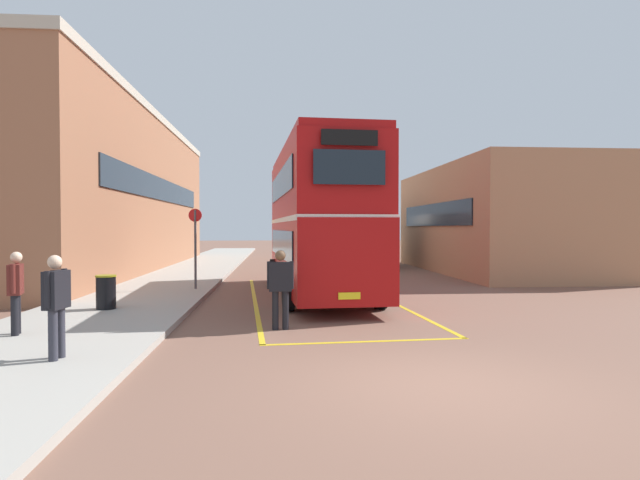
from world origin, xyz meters
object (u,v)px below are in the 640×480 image
litter_bin (106,292)px  bus_stop_sign (195,241)px  pedestrian_waiting_near (16,287)px  pedestrian_waiting_far (56,299)px  pedestrian_boarding (280,284)px  single_deck_bus (356,237)px  double_decker_bus (318,218)px

litter_bin → bus_stop_sign: bearing=69.6°
pedestrian_waiting_near → pedestrian_waiting_far: size_ratio=0.98×
pedestrian_boarding → bus_stop_sign: bus_stop_sign is taller
pedestrian_boarding → litter_bin: (-4.41, 2.34, -0.43)m
litter_bin → single_deck_bus: bearing=62.6°
pedestrian_boarding → bus_stop_sign: (-2.83, 6.60, 0.77)m
pedestrian_boarding → litter_bin: bearing=152.0°
pedestrian_waiting_near → bus_stop_sign: size_ratio=0.59×
single_deck_bus → pedestrian_boarding: size_ratio=5.23×
litter_bin → bus_stop_sign: size_ratio=0.32×
double_decker_bus → litter_bin: double_decker_bus is taller
pedestrian_waiting_near → bus_stop_sign: 7.77m
double_decker_bus → bus_stop_sign: size_ratio=3.81×
single_deck_bus → pedestrian_waiting_far: (-8.18, -22.62, -0.56)m
pedestrian_waiting_far → double_decker_bus: bearing=60.7°
single_deck_bus → bus_stop_sign: single_deck_bus is taller
double_decker_bus → pedestrian_waiting_near: (-6.36, -6.51, -1.45)m
double_decker_bus → pedestrian_boarding: bearing=-102.4°
pedestrian_waiting_far → bus_stop_sign: (0.70, 9.40, 0.68)m
single_deck_bus → pedestrian_waiting_far: single_deck_bus is taller
pedestrian_waiting_near → litter_bin: size_ratio=1.86×
pedestrian_waiting_near → bus_stop_sign: bus_stop_sign is taller
pedestrian_waiting_near → litter_bin: 3.25m
pedestrian_waiting_far → bus_stop_sign: 9.45m
single_deck_bus → pedestrian_waiting_near: (-9.76, -20.61, -0.58)m
double_decker_bus → single_deck_bus: 14.52m
pedestrian_waiting_far → litter_bin: pedestrian_waiting_far is taller
pedestrian_waiting_near → single_deck_bus: bearing=64.7°
double_decker_bus → litter_bin: 6.88m
pedestrian_boarding → pedestrian_waiting_near: (-5.10, -0.79, 0.06)m
single_deck_bus → bus_stop_sign: bearing=-119.5°
double_decker_bus → pedestrian_boarding: size_ratio=5.98×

